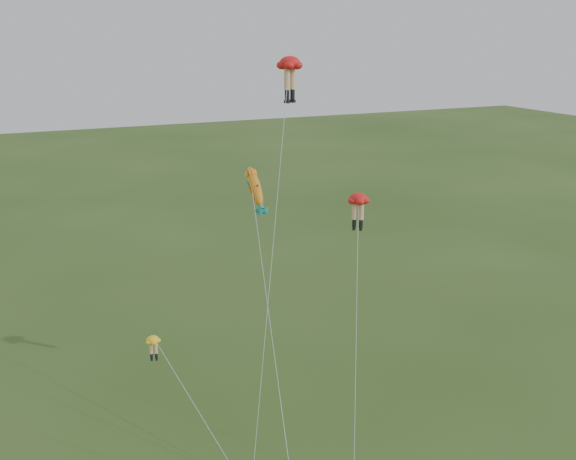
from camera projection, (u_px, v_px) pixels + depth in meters
name	position (u px, v px, depth m)	size (l,w,h in m)	color
legs_kite_red_high	(289.00, 71.00, 39.87)	(7.38, 9.85, 23.47)	red
legs_kite_red_mid	(358.00, 205.00, 40.52)	(5.27, 8.86, 15.17)	red
legs_kite_yellow	(158.00, 350.00, 36.91)	(4.37, 7.16, 8.14)	yellow
fish_kite	(255.00, 188.00, 43.41)	(3.71, 14.93, 16.31)	yellow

